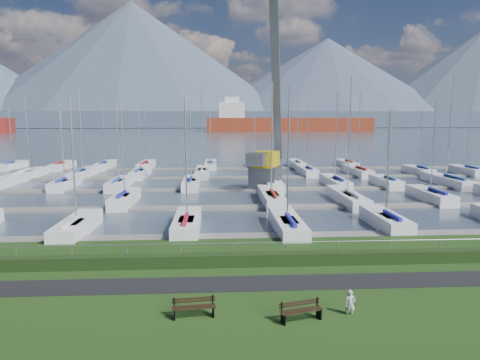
{
  "coord_description": "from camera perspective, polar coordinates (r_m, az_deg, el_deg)",
  "views": [
    {
      "loc": [
        -2.01,
        -23.27,
        8.27
      ],
      "look_at": [
        0.0,
        12.0,
        3.0
      ],
      "focal_mm": 32.0,
      "sensor_mm": 36.0,
      "label": 1
    }
  ],
  "objects": [
    {
      "name": "hedge",
      "position": [
        24.29,
        1.69,
        -10.55
      ],
      "size": [
        80.0,
        0.7,
        0.7
      ],
      "primitive_type": "cube",
      "color": "black",
      "rests_on": "grass"
    },
    {
      "name": "path",
      "position": [
        21.98,
        2.29,
        -13.59
      ],
      "size": [
        160.0,
        2.0,
        0.04
      ],
      "primitive_type": "cube",
      "color": "black",
      "rests_on": "grass"
    },
    {
      "name": "fence",
      "position": [
        24.41,
        1.62,
        -8.36
      ],
      "size": [
        80.0,
        0.04,
        0.04
      ],
      "primitive_type": "cylinder",
      "rotation": [
        0.0,
        1.57,
        0.0
      ],
      "color": "#9B9EA4",
      "rests_on": "grass"
    },
    {
      "name": "person",
      "position": [
        19.2,
        14.49,
        -15.31
      ],
      "size": [
        0.47,
        0.33,
        1.22
      ],
      "primitive_type": "imported",
      "rotation": [
        0.0,
        0.0,
        -0.08
      ],
      "color": "#B0B1B7",
      "rests_on": "grass"
    },
    {
      "name": "docks",
      "position": [
        50.04,
        -0.91,
        -1.29
      ],
      "size": [
        90.0,
        41.6,
        0.25
      ],
      "color": "gray",
      "rests_on": "water"
    },
    {
      "name": "bench_left",
      "position": [
        18.61,
        -6.18,
        -16.52
      ],
      "size": [
        1.83,
        0.61,
        0.85
      ],
      "rotation": [
        0.0,
        0.0,
        0.1
      ],
      "color": "black",
      "rests_on": "grass"
    },
    {
      "name": "water",
      "position": [
        283.41,
        -2.88,
        6.72
      ],
      "size": [
        800.0,
        540.0,
        0.2
      ],
      "primitive_type": "cube",
      "color": "#3B4856"
    },
    {
      "name": "bench_right",
      "position": [
        18.39,
        8.12,
        -16.88
      ],
      "size": [
        1.85,
        0.86,
        0.85
      ],
      "rotation": [
        0.0,
        0.0,
        0.26
      ],
      "color": "black",
      "rests_on": "grass"
    },
    {
      "name": "cargo_ship_mid",
      "position": [
        243.56,
        5.48,
        7.35
      ],
      "size": [
        91.82,
        23.21,
        21.5
      ],
      "rotation": [
        0.0,
        0.0,
        -0.06
      ],
      "color": "maroon",
      "rests_on": "water"
    },
    {
      "name": "mountains",
      "position": [
        429.72,
        -2.06,
        13.61
      ],
      "size": [
        1190.0,
        360.0,
        115.0
      ],
      "color": "#485169",
      "rests_on": "water"
    },
    {
      "name": "foothill",
      "position": [
        353.29,
        -2.97,
        8.1
      ],
      "size": [
        900.0,
        80.0,
        12.0
      ],
      "primitive_type": "cube",
      "color": "#465266",
      "rests_on": "water"
    },
    {
      "name": "sailboat_fleet",
      "position": [
        53.11,
        -1.0,
        5.32
      ],
      "size": [
        75.96,
        48.96,
        13.62
      ],
      "color": "navy",
      "rests_on": "water"
    },
    {
      "name": "crane",
      "position": [
        51.37,
        3.78,
        5.18
      ],
      "size": [
        6.09,
        13.48,
        22.35
      ],
      "rotation": [
        0.0,
        0.0,
        -0.4
      ],
      "color": "#525459",
      "rests_on": "water"
    }
  ]
}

